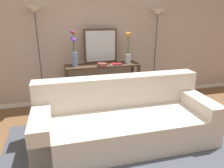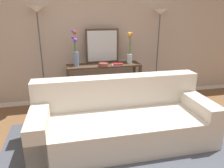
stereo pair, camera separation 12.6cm
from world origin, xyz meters
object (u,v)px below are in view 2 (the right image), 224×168
Objects in this scene: fruit_bowl at (103,64)px; book_row_under_console at (86,103)px; floor_lamp_right at (159,30)px; couch at (122,120)px; vase_short_flowers at (130,52)px; wall_mirror at (102,46)px; console_table at (104,77)px; vase_tall_flowers at (76,52)px; floor_lamp_left at (39,30)px; book_stack at (117,64)px.

book_row_under_console is at bearing 158.99° from fruit_bowl.
floor_lamp_right is 2.06m from book_row_under_console.
vase_short_flowers reaches higher than couch.
fruit_bowl is at bearing 92.06° from couch.
wall_mirror is 0.42m from fruit_bowl.
vase_tall_flowers is at bearing 179.32° from console_table.
wall_mirror is at bearing 2.31° from floor_lamp_left.
floor_lamp_right is 3.07× the size of vase_short_flowers.
book_row_under_console is at bearing -175.48° from floor_lamp_right.
floor_lamp_right is 9.03× the size of book_stack.
floor_lamp_left is at bearing 176.07° from vase_short_flowers.
floor_lamp_right is at bearing 5.93° from console_table.
book_row_under_console is at bearing -2.24° from vase_tall_flowers.
vase_short_flowers is (0.51, 0.01, 0.48)m from console_table.
vase_short_flowers reaches higher than book_stack.
vase_tall_flowers is at bearing -10.54° from floor_lamp_left.
console_table is 0.70m from vase_short_flowers.
vase_short_flowers is 1.37× the size of book_row_under_console.
book_row_under_console is at bearing -155.91° from wall_mirror.
couch is 1.75× the size of console_table.
wall_mirror is (0.01, 0.17, 0.58)m from console_table.
console_table is 0.72m from vase_tall_flowers.
floor_lamp_left is 1.53m from book_stack.
wall_mirror is 1.09× the size of vase_short_flowers.
fruit_bowl is 0.90× the size of book_stack.
floor_lamp_right reaches higher than vase_tall_flowers.
floor_lamp_right reaches higher than vase_short_flowers.
console_table is at bearing -93.18° from wall_mirror.
couch is at bearing -111.11° from vase_short_flowers.
fruit_bowl reaches higher than book_stack.
book_row_under_console is (0.77, -0.12, -1.42)m from floor_lamp_left.
fruit_bowl is (-1.18, -0.25, -0.58)m from floor_lamp_right.
couch reaches higher than book_stack.
book_stack is at bearing -152.68° from vase_short_flowers.
vase_short_flowers reaches higher than fruit_bowl.
couch is 1.32× the size of floor_lamp_left.
console_table is 1.45m from floor_lamp_left.
book_stack is (-0.28, -0.14, -0.21)m from vase_short_flowers.
vase_tall_flowers is 3.20× the size of book_stack.
console_table is 2.16× the size of wall_mirror.
floor_lamp_left reaches higher than wall_mirror.
floor_lamp_right is 4.21× the size of book_row_under_console.
book_row_under_console is at bearing 167.22° from book_stack.
fruit_bowl reaches higher than book_row_under_console.
vase_tall_flowers reaches higher than couch.
wall_mirror is at bearing 82.66° from fruit_bowl.
floor_lamp_left is 3.14× the size of vase_short_flowers.
book_row_under_console is at bearing -179.54° from vase_short_flowers.
vase_tall_flowers is at bearing -179.95° from vase_short_flowers.
wall_mirror and vase_tall_flowers have the same top height.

